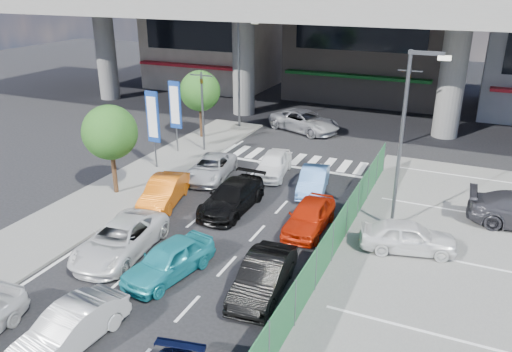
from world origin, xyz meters
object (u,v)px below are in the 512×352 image
at_px(tree_near, 110,133).
at_px(kei_truck_front_right, 313,181).
at_px(traffic_light_right, 408,87).
at_px(sedan_white_front_mid, 273,164).
at_px(taxi_orange_left, 164,192).
at_px(sedan_black_mid, 232,197).
at_px(hatch_white_back_mid, 69,328).
at_px(traffic_cone, 364,232).
at_px(traffic_light_left, 202,92).
at_px(crossing_wagon_silver, 305,121).
at_px(wagon_silver_front_left, 211,168).
at_px(street_lamp_right, 407,128).
at_px(hatch_black_mid_right, 263,276).
at_px(signboard_near, 153,119).
at_px(tree_far, 200,91).
at_px(street_lamp_left, 241,65).
at_px(sedan_white_mid_left, 120,239).
at_px(taxi_teal_mid, 169,260).
at_px(taxi_orange_right, 309,216).
at_px(signboard_far, 175,107).
at_px(parked_sedan_white, 408,236).

bearing_deg(tree_near, kei_truck_front_right, 25.55).
xyz_separation_m(traffic_light_right, sedan_white_front_mid, (-5.93, -9.13, -3.25)).
bearing_deg(taxi_orange_left, sedan_black_mid, -0.67).
bearing_deg(tree_near, hatch_white_back_mid, -58.05).
bearing_deg(traffic_cone, traffic_light_right, 92.40).
xyz_separation_m(traffic_light_left, crossing_wagon_silver, (4.55, 7.09, -3.17)).
distance_m(wagon_silver_front_left, crossing_wagon_silver, 11.22).
bearing_deg(street_lamp_right, wagon_silver_front_left, 169.25).
relative_size(wagon_silver_front_left, kei_truck_front_right, 1.14).
height_order(tree_near, wagon_silver_front_left, tree_near).
height_order(street_lamp_right, hatch_black_mid_right, street_lamp_right).
distance_m(signboard_near, kei_truck_front_right, 9.95).
bearing_deg(tree_far, street_lamp_right, -29.58).
xyz_separation_m(traffic_light_left, street_lamp_left, (-0.13, 6.00, 0.83)).
bearing_deg(taxi_orange_left, sedan_white_front_mid, 45.52).
relative_size(sedan_white_mid_left, traffic_cone, 6.50).
bearing_deg(sedan_white_mid_left, kei_truck_front_right, 54.54).
distance_m(signboard_near, sedan_black_mid, 7.80).
height_order(traffic_light_right, taxi_orange_left, traffic_light_right).
bearing_deg(signboard_near, tree_near, -87.13).
bearing_deg(traffic_cone, street_lamp_left, 132.09).
bearing_deg(kei_truck_front_right, taxi_teal_mid, -114.53).
relative_size(wagon_silver_front_left, traffic_cone, 5.78).
distance_m(street_lamp_left, taxi_orange_left, 14.83).
height_order(hatch_white_back_mid, hatch_black_mid_right, hatch_black_mid_right).
bearing_deg(tree_far, sedan_black_mid, -53.27).
bearing_deg(kei_truck_front_right, crossing_wagon_silver, 100.89).
height_order(taxi_orange_right, kei_truck_front_right, taxi_orange_right).
xyz_separation_m(sedan_white_mid_left, taxi_teal_mid, (2.72, -0.53, 0.00)).
bearing_deg(hatch_white_back_mid, wagon_silver_front_left, 106.22).
distance_m(traffic_light_left, sedan_white_front_mid, 6.96).
distance_m(street_lamp_left, hatch_black_mid_right, 21.88).
xyz_separation_m(signboard_near, taxi_orange_right, (10.80, -3.70, -2.37)).
distance_m(signboard_far, sedan_white_mid_left, 13.06).
height_order(sedan_white_front_mid, crossing_wagon_silver, crossing_wagon_silver).
height_order(taxi_teal_mid, parked_sedan_white, parked_sedan_white).
bearing_deg(sedan_white_front_mid, traffic_light_right, 48.46).
distance_m(street_lamp_right, taxi_orange_left, 12.01).
distance_m(taxi_orange_right, sedan_white_front_mid, 6.88).
height_order(signboard_far, tree_near, tree_near).
bearing_deg(street_lamp_left, wagon_silver_front_left, -74.14).
bearing_deg(sedan_white_mid_left, street_lamp_left, 94.14).
xyz_separation_m(signboard_near, kei_truck_front_right, (9.64, 0.52, -2.42)).
height_order(traffic_light_left, tree_near, traffic_light_left).
relative_size(wagon_silver_front_left, sedan_white_front_mid, 1.09).
distance_m(hatch_black_mid_right, wagon_silver_front_left, 11.54).
xyz_separation_m(street_lamp_right, hatch_white_back_mid, (-7.90, -12.06, -4.11)).
relative_size(signboard_near, sedan_white_mid_left, 0.95).
xyz_separation_m(street_lamp_left, taxi_teal_mid, (6.22, -19.47, -4.08)).
relative_size(street_lamp_left, sedan_black_mid, 1.68).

